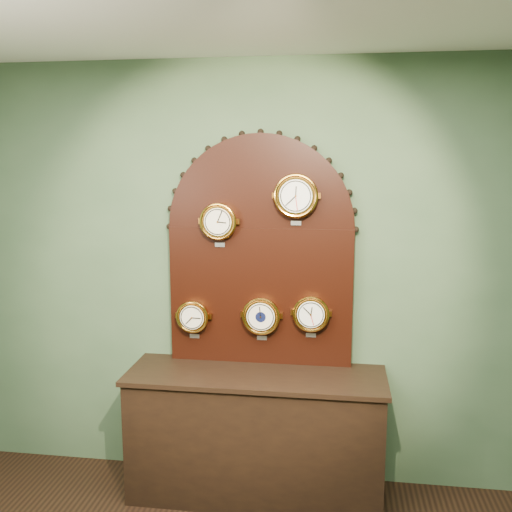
% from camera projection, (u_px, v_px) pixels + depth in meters
% --- Properties ---
extents(wall_back, '(4.00, 0.00, 4.00)m').
position_uv_depth(wall_back, '(261.00, 277.00, 3.76)').
color(wall_back, '#415C3F').
rests_on(wall_back, ground).
extents(shop_counter, '(1.60, 0.50, 0.80)m').
position_uv_depth(shop_counter, '(256.00, 437.00, 3.66)').
color(shop_counter, black).
rests_on(shop_counter, ground_plane).
extents(display_board, '(1.26, 0.06, 1.53)m').
position_uv_depth(display_board, '(260.00, 244.00, 3.67)').
color(display_board, black).
rests_on(display_board, shop_counter).
extents(roman_clock, '(0.24, 0.08, 0.29)m').
position_uv_depth(roman_clock, '(219.00, 221.00, 3.62)').
color(roman_clock, '#C8872A').
rests_on(roman_clock, display_board).
extents(arabic_clock, '(0.28, 0.08, 0.33)m').
position_uv_depth(arabic_clock, '(296.00, 196.00, 3.52)').
color(arabic_clock, '#C8872A').
rests_on(arabic_clock, display_board).
extents(hygrometer, '(0.22, 0.08, 0.27)m').
position_uv_depth(hygrometer, '(193.00, 316.00, 3.75)').
color(hygrometer, '#C8872A').
rests_on(hygrometer, display_board).
extents(barometer, '(0.25, 0.08, 0.30)m').
position_uv_depth(barometer, '(261.00, 316.00, 3.68)').
color(barometer, '#C8872A').
rests_on(barometer, display_board).
extents(tide_clock, '(0.24, 0.08, 0.29)m').
position_uv_depth(tide_clock, '(311.00, 314.00, 3.63)').
color(tide_clock, '#C8872A').
rests_on(tide_clock, display_board).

